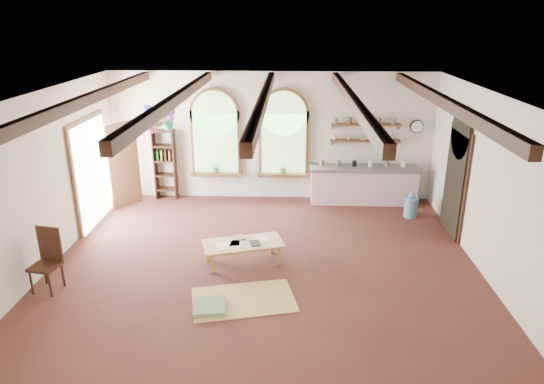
{
  "coord_description": "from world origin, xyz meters",
  "views": [
    {
      "loc": [
        0.47,
        -8.32,
        4.43
      ],
      "look_at": [
        0.12,
        0.6,
        1.19
      ],
      "focal_mm": 32.0,
      "sensor_mm": 36.0,
      "label": 1
    }
  ],
  "objects_px": {
    "kitchen_counter": "(363,184)",
    "balloon_cluster": "(160,118)",
    "side_chair": "(47,273)",
    "coffee_table": "(243,245)"
  },
  "relations": [
    {
      "from": "coffee_table",
      "to": "balloon_cluster",
      "type": "xyz_separation_m",
      "value": [
        -2.01,
        2.23,
        1.96
      ]
    },
    {
      "from": "coffee_table",
      "to": "side_chair",
      "type": "height_order",
      "value": "side_chair"
    },
    {
      "from": "side_chair",
      "to": "balloon_cluster",
      "type": "distance_m",
      "value": 4.08
    },
    {
      "from": "balloon_cluster",
      "to": "side_chair",
      "type": "bearing_deg",
      "value": -110.47
    },
    {
      "from": "kitchen_counter",
      "to": "balloon_cluster",
      "type": "xyz_separation_m",
      "value": [
        -4.71,
        -1.07,
        1.86
      ]
    },
    {
      "from": "kitchen_counter",
      "to": "side_chair",
      "type": "relative_size",
      "value": 2.43
    },
    {
      "from": "kitchen_counter",
      "to": "balloon_cluster",
      "type": "distance_m",
      "value": 5.17
    },
    {
      "from": "kitchen_counter",
      "to": "side_chair",
      "type": "bearing_deg",
      "value": -143.54
    },
    {
      "from": "kitchen_counter",
      "to": "side_chair",
      "type": "height_order",
      "value": "side_chair"
    },
    {
      "from": "coffee_table",
      "to": "balloon_cluster",
      "type": "height_order",
      "value": "balloon_cluster"
    }
  ]
}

